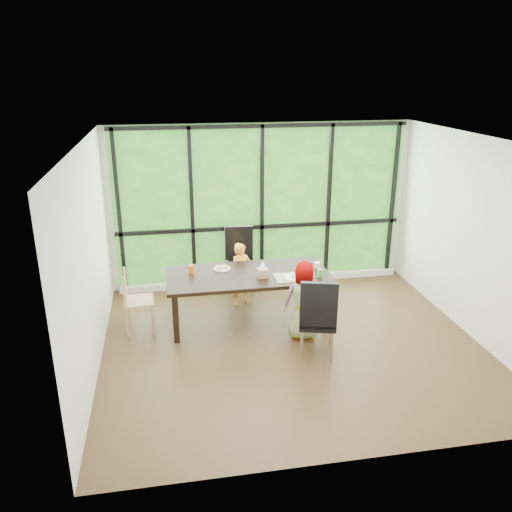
# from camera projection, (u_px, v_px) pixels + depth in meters

# --- Properties ---
(ground) EXTENTS (5.00, 5.00, 0.00)m
(ground) POSITION_uv_depth(u_px,v_px,m) (292.00, 344.00, 7.00)
(ground) COLOR black
(ground) RESTS_ON ground
(back_wall) EXTENTS (5.00, 0.00, 5.00)m
(back_wall) POSITION_uv_depth(u_px,v_px,m) (261.00, 206.00, 8.62)
(back_wall) COLOR silver
(back_wall) RESTS_ON ground
(foliage_backdrop) EXTENTS (4.80, 0.02, 2.65)m
(foliage_backdrop) POSITION_uv_depth(u_px,v_px,m) (261.00, 206.00, 8.60)
(foliage_backdrop) COLOR #1D5416
(foliage_backdrop) RESTS_ON back_wall
(window_mullions) EXTENTS (4.80, 0.06, 2.65)m
(window_mullions) POSITION_uv_depth(u_px,v_px,m) (262.00, 207.00, 8.57)
(window_mullions) COLOR black
(window_mullions) RESTS_ON back_wall
(window_sill) EXTENTS (4.80, 0.12, 0.10)m
(window_sill) POSITION_uv_depth(u_px,v_px,m) (262.00, 280.00, 8.97)
(window_sill) COLOR silver
(window_sill) RESTS_ON ground
(dining_table) EXTENTS (2.33, 1.11, 0.75)m
(dining_table) POSITION_uv_depth(u_px,v_px,m) (248.00, 298.00, 7.50)
(dining_table) COLOR black
(dining_table) RESTS_ON ground
(chair_window_leather) EXTENTS (0.49, 0.49, 1.08)m
(chair_window_leather) POSITION_uv_depth(u_px,v_px,m) (240.00, 261.00, 8.45)
(chair_window_leather) COLOR black
(chair_window_leather) RESTS_ON ground
(chair_interior_leather) EXTENTS (0.56, 0.56, 1.08)m
(chair_interior_leather) POSITION_uv_depth(u_px,v_px,m) (317.00, 316.00, 6.60)
(chair_interior_leather) COLOR black
(chair_interior_leather) RESTS_ON ground
(chair_end_beech) EXTENTS (0.41, 0.43, 0.90)m
(chair_end_beech) POSITION_uv_depth(u_px,v_px,m) (139.00, 301.00, 7.22)
(chair_end_beech) COLOR tan
(chair_end_beech) RESTS_ON ground
(child_toddler) EXTENTS (0.43, 0.37, 0.99)m
(child_toddler) POSITION_uv_depth(u_px,v_px,m) (241.00, 274.00, 8.05)
(child_toddler) COLOR orange
(child_toddler) RESTS_ON ground
(child_older) EXTENTS (0.60, 0.45, 1.10)m
(child_older) POSITION_uv_depth(u_px,v_px,m) (305.00, 300.00, 7.01)
(child_older) COLOR gray
(child_older) RESTS_ON ground
(placemat) EXTENTS (0.50, 0.37, 0.01)m
(placemat) POSITION_uv_depth(u_px,v_px,m) (292.00, 277.00, 7.25)
(placemat) COLOR tan
(placemat) RESTS_ON dining_table
(plate_far) EXTENTS (0.25, 0.25, 0.02)m
(plate_far) POSITION_uv_depth(u_px,v_px,m) (222.00, 269.00, 7.54)
(plate_far) COLOR white
(plate_far) RESTS_ON dining_table
(plate_near) EXTENTS (0.27, 0.27, 0.02)m
(plate_near) POSITION_uv_depth(u_px,v_px,m) (293.00, 277.00, 7.23)
(plate_near) COLOR white
(plate_near) RESTS_ON dining_table
(orange_cup) EXTENTS (0.08, 0.08, 0.12)m
(orange_cup) POSITION_uv_depth(u_px,v_px,m) (191.00, 269.00, 7.38)
(orange_cup) COLOR #ED6004
(orange_cup) RESTS_ON dining_table
(green_cup) EXTENTS (0.07, 0.07, 0.11)m
(green_cup) POSITION_uv_depth(u_px,v_px,m) (320.00, 273.00, 7.25)
(green_cup) COLOR #5BB631
(green_cup) RESTS_ON dining_table
(white_mug) EXTENTS (0.08, 0.08, 0.09)m
(white_mug) POSITION_uv_depth(u_px,v_px,m) (317.00, 265.00, 7.58)
(white_mug) COLOR white
(white_mug) RESTS_ON dining_table
(tissue_box) EXTENTS (0.14, 0.14, 0.12)m
(tissue_box) POSITION_uv_depth(u_px,v_px,m) (263.00, 273.00, 7.25)
(tissue_box) COLOR tan
(tissue_box) RESTS_ON dining_table
(crepe_rolls_far) EXTENTS (0.20, 0.12, 0.04)m
(crepe_rolls_far) POSITION_uv_depth(u_px,v_px,m) (222.00, 267.00, 7.54)
(crepe_rolls_far) COLOR tan
(crepe_rolls_far) RESTS_ON plate_far
(crepe_rolls_near) EXTENTS (0.05, 0.12, 0.04)m
(crepe_rolls_near) POSITION_uv_depth(u_px,v_px,m) (293.00, 275.00, 7.23)
(crepe_rolls_near) COLOR tan
(crepe_rolls_near) RESTS_ON plate_near
(straw_white) EXTENTS (0.01, 0.04, 0.20)m
(straw_white) POSITION_uv_depth(u_px,v_px,m) (191.00, 262.00, 7.35)
(straw_white) COLOR white
(straw_white) RESTS_ON orange_cup
(straw_pink) EXTENTS (0.01, 0.04, 0.20)m
(straw_pink) POSITION_uv_depth(u_px,v_px,m) (320.00, 267.00, 7.22)
(straw_pink) COLOR pink
(straw_pink) RESTS_ON green_cup
(tissue) EXTENTS (0.12, 0.12, 0.11)m
(tissue) POSITION_uv_depth(u_px,v_px,m) (263.00, 265.00, 7.21)
(tissue) COLOR white
(tissue) RESTS_ON tissue_box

